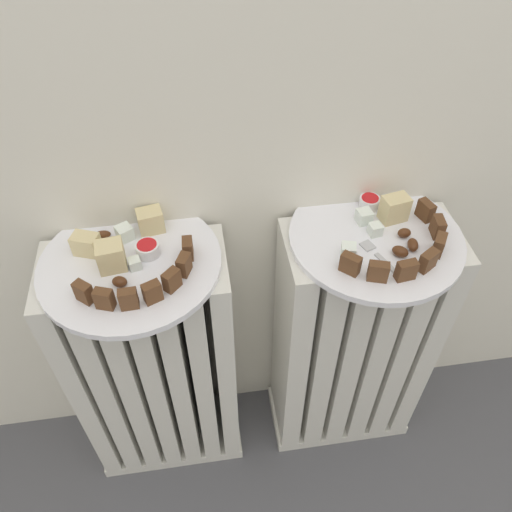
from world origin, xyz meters
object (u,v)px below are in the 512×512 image
(radiator_left, at_px, (158,369))
(plate_left, at_px, (130,263))
(radiator_right, at_px, (351,345))
(jam_bowl_right, at_px, (369,202))
(plate_right, at_px, (376,238))
(jam_bowl_left, at_px, (148,249))
(fork, at_px, (378,256))

(radiator_left, relative_size, plate_left, 2.08)
(radiator_right, bearing_deg, jam_bowl_right, 82.72)
(plate_left, distance_m, plate_right, 0.42)
(radiator_right, relative_size, plate_right, 2.08)
(radiator_right, height_order, jam_bowl_left, jam_bowl_left)
(plate_left, bearing_deg, jam_bowl_right, 10.08)
(jam_bowl_right, bearing_deg, plate_left, -169.92)
(plate_right, relative_size, fork, 3.33)
(radiator_right, distance_m, fork, 0.34)
(radiator_right, relative_size, jam_bowl_right, 16.81)
(plate_right, height_order, jam_bowl_left, jam_bowl_left)
(jam_bowl_right, bearing_deg, plate_right, -97.28)
(jam_bowl_left, relative_size, fork, 0.44)
(radiator_right, height_order, jam_bowl_right, jam_bowl_right)
(plate_left, xyz_separation_m, jam_bowl_left, (0.03, 0.01, 0.02))
(jam_bowl_right, distance_m, fork, 0.13)
(radiator_left, distance_m, radiator_right, 0.42)
(plate_left, distance_m, jam_bowl_left, 0.04)
(radiator_right, distance_m, jam_bowl_left, 0.52)
(jam_bowl_left, relative_size, jam_bowl_right, 1.06)
(jam_bowl_left, height_order, fork, jam_bowl_left)
(plate_left, height_order, plate_right, same)
(fork, bearing_deg, plate_right, 75.15)
(radiator_right, xyz_separation_m, plate_left, (-0.42, 0.00, 0.33))
(jam_bowl_left, bearing_deg, fork, -9.24)
(radiator_left, bearing_deg, fork, -6.88)
(plate_left, xyz_separation_m, plate_right, (0.42, 0.00, 0.00))
(fork, bearing_deg, jam_bowl_right, 79.71)
(radiator_left, bearing_deg, jam_bowl_right, 10.08)
(radiator_left, xyz_separation_m, fork, (0.41, -0.05, 0.33))
(jam_bowl_right, bearing_deg, fork, -100.29)
(radiator_right, distance_m, jam_bowl_right, 0.35)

